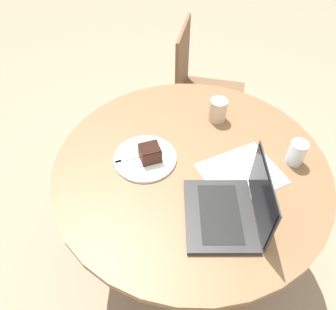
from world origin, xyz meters
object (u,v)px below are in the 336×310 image
at_px(coffee_glass, 218,110).
at_px(chair, 201,94).
at_px(laptop, 230,210).
at_px(plate, 145,158).

bearing_deg(coffee_glass, chair, 87.25).
height_order(coffee_glass, laptop, laptop).
height_order(chair, coffee_glass, chair).
height_order(chair, plate, chair).
distance_m(coffee_glass, laptop, 0.54).
xyz_separation_m(chair, laptop, (-0.08, -1.13, 0.33)).
bearing_deg(laptop, plate, 48.46).
distance_m(chair, laptop, 1.18).
bearing_deg(chair, coffee_glass, 13.90).
height_order(chair, laptop, laptop).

